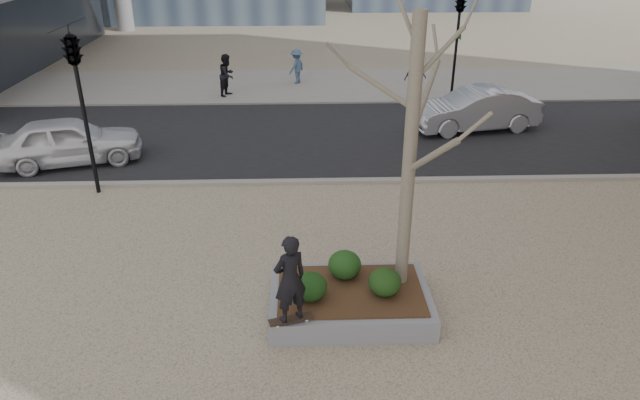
{
  "coord_description": "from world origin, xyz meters",
  "views": [
    {
      "loc": [
        0.13,
        -8.86,
        6.67
      ],
      "look_at": [
        0.5,
        2.0,
        1.4
      ],
      "focal_mm": 32.0,
      "sensor_mm": 36.0,
      "label": 1
    }
  ],
  "objects_px": {
    "skateboard": "(291,320)",
    "police_car": "(69,141)",
    "planter": "(350,301)",
    "skateboarder": "(290,279)"
  },
  "relations": [
    {
      "from": "planter",
      "to": "police_car",
      "type": "distance_m",
      "value": 11.12
    },
    {
      "from": "skateboarder",
      "to": "police_car",
      "type": "bearing_deg",
      "value": -80.48
    },
    {
      "from": "planter",
      "to": "skateboarder",
      "type": "distance_m",
      "value": 1.8
    },
    {
      "from": "planter",
      "to": "police_car",
      "type": "relative_size",
      "value": 0.71
    },
    {
      "from": "skateboard",
      "to": "skateboarder",
      "type": "bearing_deg",
      "value": 73.42
    },
    {
      "from": "skateboard",
      "to": "police_car",
      "type": "distance_m",
      "value": 11.02
    },
    {
      "from": "planter",
      "to": "skateboarder",
      "type": "xyz_separation_m",
      "value": [
        -1.1,
        -0.88,
        1.11
      ]
    },
    {
      "from": "planter",
      "to": "police_car",
      "type": "bearing_deg",
      "value": 135.77
    },
    {
      "from": "planter",
      "to": "skateboard",
      "type": "distance_m",
      "value": 1.43
    },
    {
      "from": "planter",
      "to": "skateboard",
      "type": "relative_size",
      "value": 3.85
    }
  ]
}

